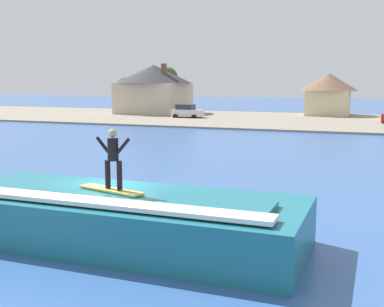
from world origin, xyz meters
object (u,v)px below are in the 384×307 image
at_px(car_near_shore, 187,112).
at_px(tree_short_bushy, 166,78).
at_px(surfboard, 111,190).
at_px(house_small_cottage, 329,92).
at_px(tree_tall_bare, 125,87).
at_px(wave_crest, 120,218).
at_px(surfer, 113,156).
at_px(house_with_chimney, 154,87).

xyz_separation_m(car_near_shore, tree_short_bushy, (-6.79, 8.85, 4.24)).
height_order(surfboard, car_near_shore, car_near_shore).
xyz_separation_m(house_small_cottage, tree_short_bushy, (-23.20, -2.09, 1.84)).
relative_size(tree_tall_bare, tree_short_bushy, 0.77).
xyz_separation_m(wave_crest, surfer, (-0.11, -0.16, 1.90)).
height_order(car_near_shore, tree_tall_bare, tree_tall_bare).
relative_size(house_with_chimney, tree_tall_bare, 2.06).
relative_size(surfboard, tree_tall_bare, 0.43).
height_order(surfboard, surfer, surfer).
bearing_deg(surfboard, house_small_cottage, 89.26).
distance_m(car_near_shore, house_with_chimney, 10.48).
height_order(surfer, house_with_chimney, house_with_chimney).
height_order(house_with_chimney, tree_tall_bare, house_with_chimney).
xyz_separation_m(surfer, tree_tall_bare, (-29.80, 55.23, 1.26)).
height_order(house_with_chimney, tree_short_bushy, house_with_chimney).
distance_m(house_small_cottage, tree_short_bushy, 23.36).
relative_size(wave_crest, house_small_cottage, 1.41).
bearing_deg(tree_short_bushy, house_small_cottage, 5.14).
relative_size(wave_crest, car_near_shore, 2.84).
height_order(surfer, house_small_cottage, house_small_cottage).
bearing_deg(tree_tall_bare, surfer, -61.65).
bearing_deg(surfboard, surfer, 17.40).
relative_size(house_small_cottage, tree_tall_bare, 1.45).
bearing_deg(house_small_cottage, tree_short_bushy, -174.86).
relative_size(wave_crest, surfer, 6.18).
xyz_separation_m(car_near_shore, house_with_chimney, (-7.71, 6.42, 3.00)).
distance_m(surfboard, tree_tall_bare, 62.79).
relative_size(surfboard, car_near_shore, 0.59).
relative_size(surfboard, surfer, 1.29).
distance_m(house_with_chimney, tree_tall_bare, 7.01).
relative_size(surfer, house_small_cottage, 0.23).
xyz_separation_m(surfboard, car_near_shore, (-15.67, 45.83, -0.69)).
distance_m(tree_tall_bare, tree_short_bushy, 7.39).
bearing_deg(surfer, house_with_chimney, 114.20).
bearing_deg(surfer, tree_tall_bare, 118.35).
relative_size(wave_crest, tree_tall_bare, 2.05).
bearing_deg(car_near_shore, surfboard, -71.12).
bearing_deg(wave_crest, tree_short_bushy, 112.57).
xyz_separation_m(surfer, tree_short_bushy, (-22.54, 54.66, 2.53)).
height_order(tree_tall_bare, tree_short_bushy, tree_short_bushy).
height_order(surfboard, tree_tall_bare, tree_tall_bare).
xyz_separation_m(wave_crest, tree_short_bushy, (-22.65, 54.50, 4.43)).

